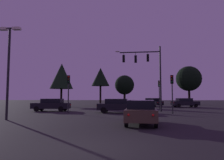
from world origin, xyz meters
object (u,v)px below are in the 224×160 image
traffic_signal_mast_arm (147,66)px  tree_center_horizon (100,77)px  tree_left_far (189,79)px  traffic_light_corner_left (159,89)px  tree_behind_sign (62,76)px  car_crossing_left (51,105)px  car_nearside_lane (141,112)px  car_parked_lot (152,102)px  car_far_lane (185,102)px  parking_lot_lamp_post (9,60)px  traffic_light_corner_right (68,86)px  tree_right_cluster (124,85)px  car_crossing_right (117,105)px  traffic_light_median (172,86)px

traffic_signal_mast_arm → tree_center_horizon: traffic_signal_mast_arm is taller
traffic_signal_mast_arm → tree_left_far: (11.25, 22.38, 0.36)m
traffic_light_corner_left → tree_behind_sign: bearing=153.4°
tree_behind_sign → traffic_light_corner_left: bearing=-26.6°
traffic_light_corner_left → car_crossing_left: size_ratio=0.89×
traffic_light_corner_left → car_nearside_lane: (-3.65, -16.94, -2.10)m
car_parked_lot → tree_center_horizon: tree_center_horizon is taller
tree_left_far → car_far_lane: bearing=-109.1°
parking_lot_lamp_post → tree_behind_sign: tree_behind_sign is taller
traffic_light_corner_right → parking_lot_lamp_post: 7.82m
car_parked_lot → tree_behind_sign: (-16.85, 1.01, 4.88)m
car_far_lane → car_parked_lot: size_ratio=1.08×
car_crossing_left → tree_right_cluster: bearing=68.3°
traffic_light_corner_left → car_far_lane: bearing=49.6°
traffic_signal_mast_arm → car_crossing_right: size_ratio=1.73×
traffic_light_corner_right → car_nearside_lane: (7.30, -8.98, -2.11)m
tree_center_horizon → traffic_light_corner_right: bearing=-94.2°
traffic_signal_mast_arm → tree_left_far: 25.05m
traffic_signal_mast_arm → car_crossing_right: traffic_signal_mast_arm is taller
car_parked_lot → car_far_lane: bearing=-15.9°
car_nearside_lane → car_parked_lot: bearing=81.9°
traffic_light_corner_right → car_nearside_lane: 11.76m
tree_left_far → car_parked_lot: bearing=-132.9°
traffic_light_corner_right → car_crossing_left: (-2.85, 2.66, -2.11)m
parking_lot_lamp_post → tree_right_cluster: 32.51m
traffic_light_median → tree_center_horizon: (-9.79, 17.59, 2.67)m
traffic_light_corner_left → traffic_light_corner_right: traffic_light_corner_right is taller
tree_center_horizon → tree_behind_sign: bearing=-174.0°
tree_behind_sign → car_crossing_left: bearing=-76.8°
car_crossing_right → car_parked_lot: size_ratio=1.06×
car_crossing_left → parking_lot_lamp_post: bearing=-89.1°
parking_lot_lamp_post → tree_behind_sign: bearing=98.2°
traffic_light_corner_left → parking_lot_lamp_post: size_ratio=0.57×
car_crossing_left → tree_left_far: 32.67m
parking_lot_lamp_post → car_far_lane: bearing=48.4°
traffic_light_corner_left → tree_left_far: (9.08, 17.47, 2.89)m
traffic_signal_mast_arm → car_nearside_lane: (-1.49, -12.04, -4.63)m
traffic_signal_mast_arm → tree_left_far: size_ratio=0.92×
tree_behind_sign → traffic_signal_mast_arm: bearing=-42.1°
traffic_signal_mast_arm → parking_lot_lamp_post: 15.38m
car_crossing_right → tree_left_far: tree_left_far is taller
car_crossing_right → car_far_lane: 17.04m
traffic_signal_mast_arm → car_parked_lot: 13.39m
traffic_light_corner_right → tree_right_cluster: bearing=76.7°
traffic_light_median → car_crossing_left: traffic_light_median is taller
car_nearside_lane → car_crossing_left: 15.45m
car_nearside_lane → tree_center_horizon: size_ratio=0.62×
traffic_signal_mast_arm → car_crossing_right: bearing=-145.9°
car_crossing_left → parking_lot_lamp_post: 10.52m
car_parked_lot → car_nearside_lane: bearing=-98.1°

